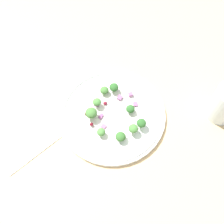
{
  "coord_description": "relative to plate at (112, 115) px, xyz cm",
  "views": [
    {
      "loc": [
        30.03,
        -0.7,
        60.24
      ],
      "look_at": [
        0.43,
        1.47,
        2.7
      ],
      "focal_mm": 43.76,
      "sensor_mm": 36.0,
      "label": 1
    }
  ],
  "objects": [
    {
      "name": "cranberry_2",
      "position": [
        -3.01,
        -1.19,
        0.89
      ],
      "size": [
        0.94,
        0.94,
        0.94
      ],
      "primitive_type": "sphere",
      "color": "maroon",
      "rests_on": "plate"
    },
    {
      "name": "cranberry_1",
      "position": [
        2.61,
        -5.02,
        1.28
      ],
      "size": [
        0.86,
        0.86,
        0.86
      ],
      "primitive_type": "sphere",
      "color": "maroon",
      "rests_on": "plate"
    },
    {
      "name": "broccoli_floret_5",
      "position": [
        5.05,
        -2.86,
        1.97
      ],
      "size": [
        1.96,
        1.96,
        1.98
      ],
      "color": "#8EB77A",
      "rests_on": "plate"
    },
    {
      "name": "plate",
      "position": [
        0.0,
        0.0,
        0.0
      ],
      "size": [
        26.09,
        26.09,
        1.7
      ],
      "color": "white",
      "rests_on": "ground_plane"
    },
    {
      "name": "broccoli_floret_7",
      "position": [
        -6.18,
        -1.13,
        1.79
      ],
      "size": [
        2.12,
        2.12,
        2.15
      ],
      "color": "#ADD18E",
      "rests_on": "plate"
    },
    {
      "name": "onion_bit_0",
      "position": [
        0.42,
        -2.7,
        0.86
      ],
      "size": [
        1.56,
        1.4,
        0.46
      ],
      "primitive_type": "cube",
      "rotation": [
        0.0,
        0.0,
        1.01
      ],
      "color": "#934C84",
      "rests_on": "plate"
    },
    {
      "name": "dressing_pool",
      "position": [
        -0.0,
        0.0,
        0.44
      ],
      "size": [
        15.13,
        15.13,
        0.2
      ],
      "primitive_type": "cylinder",
      "color": "white",
      "rests_on": "plate"
    },
    {
      "name": "broccoli_floret_4",
      "position": [
        -2.69,
        -3.44,
        2.27
      ],
      "size": [
        2.06,
        2.06,
        2.09
      ],
      "color": "#8EB77A",
      "rests_on": "plate"
    },
    {
      "name": "onion_bit_5",
      "position": [
        3.09,
        -2.2,
        0.68
      ],
      "size": [
        1.49,
        1.51,
        0.59
      ],
      "primitive_type": "cube",
      "rotation": [
        0.0,
        0.0,
        0.87
      ],
      "color": "#A35B93",
      "rests_on": "plate"
    },
    {
      "name": "ground_plane",
      "position": [
        -0.43,
        -1.47,
        -1.86
      ],
      "size": [
        180.0,
        180.0,
        2.0
      ],
      "primitive_type": "cube",
      "color": "tan"
    },
    {
      "name": "broccoli_floret_2",
      "position": [
        4.91,
        4.51,
        2.42
      ],
      "size": [
        2.2,
        2.2,
        2.23
      ],
      "color": "#9EC684",
      "rests_on": "plate"
    },
    {
      "name": "broccoli_floret_3",
      "position": [
        -6.65,
        0.97,
        2.15
      ],
      "size": [
        2.27,
        2.27,
        2.3
      ],
      "color": "#9EC684",
      "rests_on": "plate"
    },
    {
      "name": "cranberry_0",
      "position": [
        -0.45,
        -6.26,
        0.88
      ],
      "size": [
        0.73,
        0.73,
        0.73
      ],
      "primitive_type": "sphere",
      "color": "maroon",
      "rests_on": "plate"
    },
    {
      "name": "onion_bit_1",
      "position": [
        -4.99,
        5.0,
        1.11
      ],
      "size": [
        1.09,
        1.21,
        0.59
      ],
      "primitive_type": "cube",
      "rotation": [
        0.0,
        0.0,
        0.17
      ],
      "color": "#A35B93",
      "rests_on": "plate"
    },
    {
      "name": "fork",
      "position": [
        6.12,
        -15.6,
        -0.61
      ],
      "size": [
        12.67,
        15.91,
        0.5
      ],
      "color": "silver",
      "rests_on": "ground_plane"
    },
    {
      "name": "broccoli_floret_6",
      "position": [
        0.3,
        -4.91,
        2.58
      ],
      "size": [
        2.78,
        2.78,
        2.82
      ],
      "color": "#8EB77A",
      "rests_on": "plate"
    },
    {
      "name": "broccoli_floret_0",
      "position": [
        3.66,
        6.53,
        2.35
      ],
      "size": [
        2.21,
        2.21,
        2.23
      ],
      "color": "#8EB77A",
      "rests_on": "plate"
    },
    {
      "name": "onion_bit_3",
      "position": [
        -2.24,
        5.87,
        0.96
      ],
      "size": [
        1.2,
        1.11,
        0.36
      ],
      "primitive_type": "cube",
      "rotation": [
        0.0,
        0.0,
        1.51
      ],
      "color": "#A35B93",
      "rests_on": "plate"
    },
    {
      "name": "onion_bit_4",
      "position": [
        -4.3,
        2.26,
        1.06
      ],
      "size": [
        1.66,
        1.61,
        0.48
      ],
      "primitive_type": "cube",
      "rotation": [
        0.0,
        0.0,
        0.97
      ],
      "color": "#A35B93",
      "rests_on": "plate"
    },
    {
      "name": "onion_bit_2",
      "position": [
        -2.84,
        -3.67,
        0.75
      ],
      "size": [
        1.2,
        1.29,
        0.56
      ],
      "primitive_type": "cube",
      "rotation": [
        0.0,
        0.0,
        2.64
      ],
      "color": "#A35B93",
      "rests_on": "plate"
    },
    {
      "name": "broccoli_floret_1",
      "position": [
        6.46,
        1.48,
        1.85
      ],
      "size": [
        2.34,
        2.34,
        2.37
      ],
      "color": "#8EB77A",
      "rests_on": "plate"
    },
    {
      "name": "broccoli_floret_8",
      "position": [
        -0.93,
        4.44,
        1.9
      ],
      "size": [
        2.09,
        2.09,
        2.12
      ],
      "color": "#8EB77A",
      "rests_on": "plate"
    }
  ]
}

